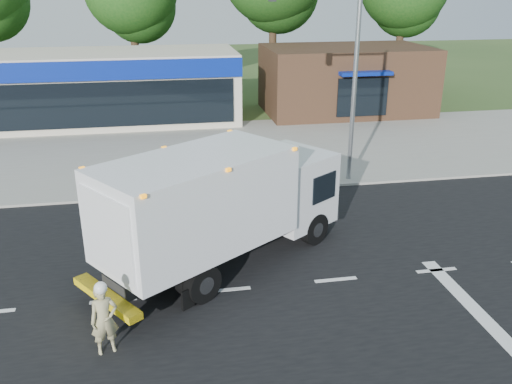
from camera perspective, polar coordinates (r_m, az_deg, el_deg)
ground at (r=15.35m, az=8.39°, el=-9.17°), size 120.00×120.00×0.00m
road_asphalt at (r=15.35m, az=8.39°, el=-9.15°), size 60.00×14.00×0.02m
sidewalk at (r=22.51m, az=1.96°, el=1.39°), size 60.00×2.40×0.12m
parking_apron at (r=27.95m, az=-0.51°, el=5.29°), size 60.00×9.00×0.02m
lane_markings at (r=14.74m, az=15.13°, el=-11.05°), size 55.20×7.00×0.01m
ems_box_truck at (r=15.10m, az=-3.76°, el=-0.94°), size 7.87×6.54×3.51m
emergency_worker at (r=12.56m, az=-15.70°, el=-12.67°), size 0.69×0.55×1.77m
retail_strip_mall at (r=33.23m, az=-18.09°, el=10.38°), size 18.00×6.20×4.00m
brown_storefront at (r=34.91m, az=9.42°, el=11.60°), size 10.00×6.70×4.00m
traffic_signal_pole at (r=21.40m, az=8.83°, el=13.54°), size 3.51×0.25×8.00m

